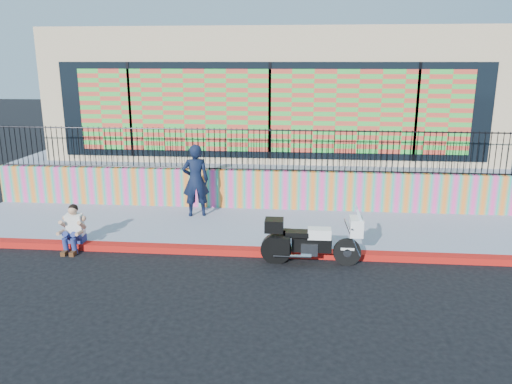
# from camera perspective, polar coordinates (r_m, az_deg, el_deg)

# --- Properties ---
(ground) EXTENTS (90.00, 90.00, 0.00)m
(ground) POSITION_cam_1_polar(r_m,az_deg,el_deg) (11.44, 0.07, -7.20)
(ground) COLOR black
(ground) RESTS_ON ground
(red_curb) EXTENTS (16.00, 0.30, 0.15)m
(red_curb) POSITION_cam_1_polar(r_m,az_deg,el_deg) (11.41, 0.07, -6.85)
(red_curb) COLOR #B51B0C
(red_curb) RESTS_ON ground
(sidewalk) EXTENTS (16.00, 3.00, 0.15)m
(sidewalk) POSITION_cam_1_polar(r_m,az_deg,el_deg) (12.95, 0.75, -4.17)
(sidewalk) COLOR gray
(sidewalk) RESTS_ON ground
(mural_wall) EXTENTS (16.00, 0.20, 1.10)m
(mural_wall) POSITION_cam_1_polar(r_m,az_deg,el_deg) (14.30, 1.28, 0.28)
(mural_wall) COLOR #F44097
(mural_wall) RESTS_ON sidewalk
(metal_fence) EXTENTS (15.80, 0.04, 1.20)m
(metal_fence) POSITION_cam_1_polar(r_m,az_deg,el_deg) (14.06, 1.30, 4.82)
(metal_fence) COLOR black
(metal_fence) RESTS_ON mural_wall
(elevated_platform) EXTENTS (16.00, 10.00, 1.25)m
(elevated_platform) POSITION_cam_1_polar(r_m,az_deg,el_deg) (19.29, 2.38, 3.84)
(elevated_platform) COLOR gray
(elevated_platform) RESTS_ON ground
(storefront_building) EXTENTS (14.00, 8.06, 4.00)m
(storefront_building) POSITION_cam_1_polar(r_m,az_deg,el_deg) (18.75, 2.43, 11.61)
(storefront_building) COLOR tan
(storefront_building) RESTS_ON elevated_platform
(police_motorcycle) EXTENTS (2.13, 0.70, 1.32)m
(police_motorcycle) POSITION_cam_1_polar(r_m,az_deg,el_deg) (10.83, 6.16, -5.43)
(police_motorcycle) COLOR black
(police_motorcycle) RESTS_ON ground
(police_officer) EXTENTS (0.82, 0.65, 1.98)m
(police_officer) POSITION_cam_1_polar(r_m,az_deg,el_deg) (13.60, -6.92, 1.32)
(police_officer) COLOR black
(police_officer) RESTS_ON sidewalk
(seated_man) EXTENTS (0.54, 0.71, 1.06)m
(seated_man) POSITION_cam_1_polar(r_m,az_deg,el_deg) (12.27, -20.22, -4.36)
(seated_man) COLOR navy
(seated_man) RESTS_ON ground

